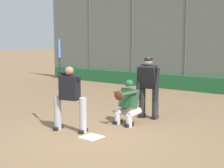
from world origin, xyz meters
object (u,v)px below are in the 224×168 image
object	(u,v)px
umpire_home	(148,86)
spare_bat_near_backstop	(117,94)
batter_at_plate	(69,96)
catcher_behind_plate	(127,101)

from	to	relation	value
umpire_home	spare_bat_near_backstop	xyz separation A→B (m)	(3.01, -2.63, -0.85)
umpire_home	batter_at_plate	bearing A→B (deg)	62.64
catcher_behind_plate	umpire_home	bearing A→B (deg)	-90.14
catcher_behind_plate	umpire_home	size ratio (longest dim) A/B	0.68
batter_at_plate	catcher_behind_plate	distance (m)	1.52
umpire_home	spare_bat_near_backstop	bearing A→B (deg)	-48.80
catcher_behind_plate	spare_bat_near_backstop	size ratio (longest dim) A/B	1.68
batter_at_plate	spare_bat_near_backstop	bearing A→B (deg)	-80.15
batter_at_plate	umpire_home	size ratio (longest dim) A/B	1.29
batter_at_plate	umpire_home	distance (m)	2.32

